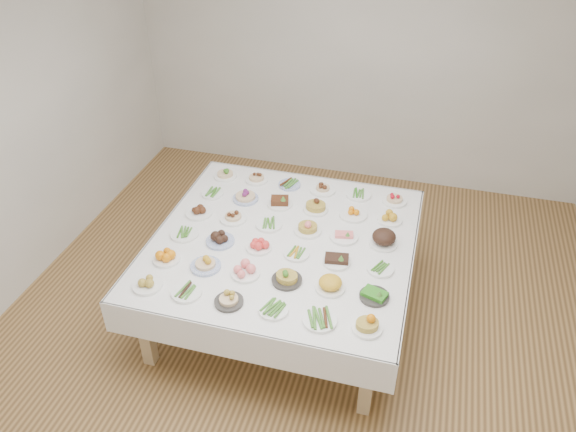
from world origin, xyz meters
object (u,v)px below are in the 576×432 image
(display_table, at_px, (283,247))
(dish_35, at_px, (395,198))
(dish_0, at_px, (147,283))
(dish_18, at_px, (199,210))

(display_table, height_order, dish_35, dish_35)
(dish_35, bearing_deg, display_table, -135.40)
(display_table, bearing_deg, dish_35, 44.60)
(display_table, relative_size, dish_0, 9.56)
(display_table, bearing_deg, dish_0, -134.88)
(dish_0, relative_size, dish_18, 0.96)
(dish_18, bearing_deg, dish_35, 21.69)
(dish_35, bearing_deg, dish_18, -158.31)
(display_table, height_order, dish_18, dish_18)
(dish_18, distance_m, dish_35, 1.70)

